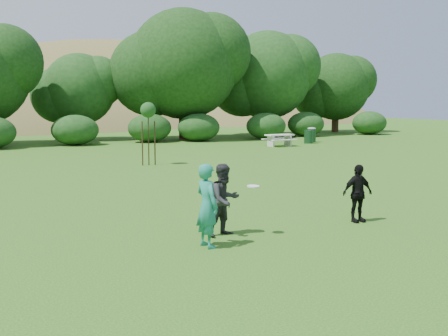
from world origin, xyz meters
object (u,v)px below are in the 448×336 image
object	(u,v)px
sapling	(148,112)
player_grey	(224,200)
player_black	(358,193)
trash_can_lidded	(312,134)
trash_can_near	(309,137)
player_teal	(207,206)
picnic_table	(279,138)

from	to	relation	value
sapling	player_grey	bearing A→B (deg)	-103.73
player_black	trash_can_lidded	distance (m)	25.81
trash_can_lidded	trash_can_near	bearing A→B (deg)	-137.50
player_teal	player_black	distance (m)	4.28
sapling	trash_can_lidded	xyz separation A→B (m)	(14.88, 7.61, -1.88)
sapling	player_teal	bearing A→B (deg)	-106.01
player_grey	trash_can_lidded	distance (m)	27.70
player_teal	sapling	bearing A→B (deg)	-21.68
player_black	trash_can_lidded	world-z (taller)	player_black
player_teal	trash_can_near	size ratio (longest dim) A/B	1.89
player_grey	trash_can_lidded	bearing A→B (deg)	38.19
player_grey	sapling	xyz separation A→B (m)	(3.26, 13.33, 1.63)
player_teal	sapling	distance (m)	14.66
player_teal	player_grey	xyz separation A→B (m)	(0.77, 0.69, -0.06)
player_grey	picnic_table	world-z (taller)	player_grey
player_teal	trash_can_lidded	bearing A→B (deg)	-46.84
player_teal	player_grey	distance (m)	1.03
trash_can_lidded	player_teal	bearing A→B (deg)	-131.17
player_grey	player_black	world-z (taller)	player_grey
player_grey	trash_can_near	bearing A→B (deg)	38.47
player_black	trash_can_lidded	size ratio (longest dim) A/B	1.35
picnic_table	trash_can_lidded	xyz separation A→B (m)	(3.86, 1.76, 0.02)
player_teal	trash_can_lidded	size ratio (longest dim) A/B	1.62
player_grey	trash_can_near	size ratio (longest dim) A/B	1.76
player_grey	player_black	size ratio (longest dim) A/B	1.12
trash_can_near	sapling	size ratio (longest dim) A/B	0.32
player_grey	trash_can_lidded	size ratio (longest dim) A/B	1.51
player_grey	trash_can_near	world-z (taller)	player_grey
player_grey	picnic_table	size ratio (longest dim) A/B	0.88
player_grey	sapling	size ratio (longest dim) A/B	0.56
player_teal	trash_can_near	xyz separation A→B (m)	(18.08, 20.87, -0.40)
player_black	player_teal	bearing A→B (deg)	-170.79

